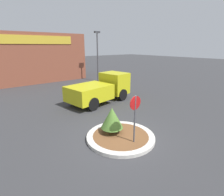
% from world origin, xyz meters
% --- Properties ---
extents(ground_plane, '(120.00, 120.00, 0.00)m').
position_xyz_m(ground_plane, '(0.00, 0.00, 0.00)').
color(ground_plane, '#38383A').
extents(traffic_island, '(3.28, 3.28, 0.16)m').
position_xyz_m(traffic_island, '(0.00, 0.00, 0.08)').
color(traffic_island, beige).
rests_on(traffic_island, ground_plane).
extents(stop_sign, '(0.61, 0.07, 2.32)m').
position_xyz_m(stop_sign, '(0.07, -0.81, 1.58)').
color(stop_sign, '#4C4C51').
rests_on(stop_sign, ground_plane).
extents(island_shrub, '(1.09, 1.09, 1.29)m').
position_xyz_m(island_shrub, '(-0.13, 0.50, 0.94)').
color(island_shrub, brown).
rests_on(island_shrub, traffic_island).
extents(utility_truck, '(5.41, 2.96, 2.14)m').
position_xyz_m(utility_truck, '(2.63, 5.30, 1.07)').
color(utility_truck, gold).
rests_on(utility_truck, ground_plane).
extents(storefront_building, '(12.88, 6.07, 5.72)m').
position_xyz_m(storefront_building, '(0.61, 18.21, 2.86)').
color(storefront_building, brown).
rests_on(storefront_building, ground_plane).
extents(light_pole, '(0.70, 0.30, 5.92)m').
position_xyz_m(light_pole, '(7.25, 12.51, 3.50)').
color(light_pole, '#4C4C51').
rests_on(light_pole, ground_plane).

